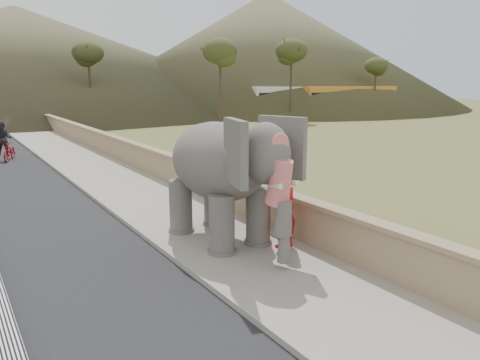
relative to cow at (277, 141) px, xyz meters
name	(u,v)px	position (x,y,z in m)	size (l,w,h in m)	color
ground	(327,306)	(-9.85, -14.60, -0.63)	(160.00, 160.00, 0.00)	olive
walkway	(133,191)	(-9.85, -4.60, -0.55)	(3.00, 120.00, 0.15)	#9E9687
parapet	(175,173)	(-8.20, -4.60, -0.08)	(0.30, 120.00, 1.10)	tan
cow	(277,141)	(0.00, 0.00, 0.00)	(0.68, 1.48, 1.25)	brown
distant_car	(208,111)	(7.46, 21.47, 0.09)	(1.70, 4.23, 1.44)	#A9AAB0
bus_white	(302,102)	(17.03, 18.21, 0.92)	(2.50, 11.00, 3.10)	white
bus_orange	(347,101)	(21.55, 16.15, 0.92)	(2.50, 11.00, 3.10)	orange
hill_right	(267,50)	(26.15, 37.40, 7.37)	(56.00, 56.00, 16.00)	brown
hill_far	(18,56)	(-4.85, 55.40, 6.37)	(80.00, 80.00, 14.00)	brown
elephant_and_man	(219,178)	(-9.84, -10.73, 1.01)	(2.44, 4.26, 3.00)	slate
motorcyclist	(7,146)	(-12.74, 5.00, 0.12)	(1.33, 1.98, 1.94)	maroon
trees	(87,79)	(-5.32, 17.65, 3.28)	(47.28, 36.23, 8.59)	#473828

